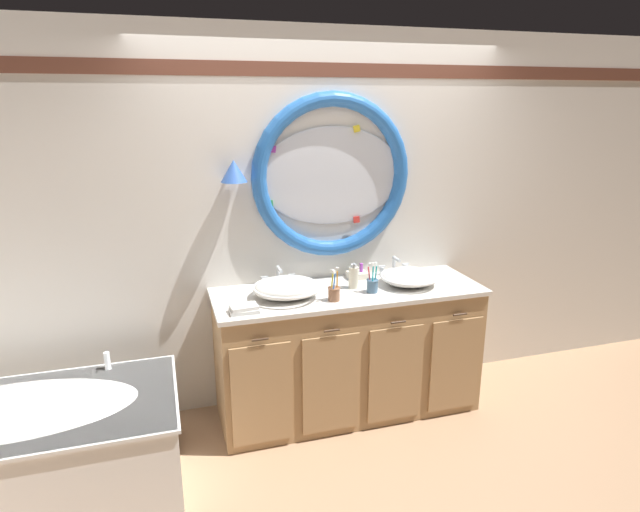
{
  "coord_description": "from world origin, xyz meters",
  "views": [
    {
      "loc": [
        -1.12,
        -2.97,
        2.13
      ],
      "look_at": [
        -0.14,
        0.25,
        1.15
      ],
      "focal_mm": 30.26,
      "sensor_mm": 36.0,
      "label": 1
    }
  ],
  "objects": [
    {
      "name": "toiletry_basket",
      "position": [
        0.2,
        0.45,
        0.93
      ],
      "size": [
        0.14,
        0.11,
        0.11
      ],
      "color": "beige",
      "rests_on": "vanity_counter"
    },
    {
      "name": "toothbrush_holder_left",
      "position": [
        -0.1,
        0.08,
        0.96
      ],
      "size": [
        0.08,
        0.08,
        0.22
      ],
      "color": "#996647",
      "rests_on": "vanity_counter"
    },
    {
      "name": "ground_plane",
      "position": [
        0.0,
        0.0,
        0.0
      ],
      "size": [
        14.0,
        14.0,
        0.0
      ],
      "primitive_type": "plane",
      "color": "tan"
    },
    {
      "name": "faucet_set_right",
      "position": [
        0.49,
        0.47,
        0.96
      ],
      "size": [
        0.24,
        0.12,
        0.14
      ],
      "color": "silver",
      "rests_on": "vanity_counter"
    },
    {
      "name": "faucet_set_left",
      "position": [
        -0.37,
        0.47,
        0.96
      ],
      "size": [
        0.24,
        0.13,
        0.14
      ],
      "color": "silver",
      "rests_on": "vanity_counter"
    },
    {
      "name": "folded_hand_towel",
      "position": [
        -0.68,
        0.04,
        0.93
      ],
      "size": [
        0.17,
        0.12,
        0.05
      ],
      "color": "white",
      "rests_on": "vanity_counter"
    },
    {
      "name": "sink_basin_left",
      "position": [
        -0.37,
        0.22,
        0.97
      ],
      "size": [
        0.44,
        0.44,
        0.13
      ],
      "color": "white",
      "rests_on": "vanity_counter"
    },
    {
      "name": "back_wall_assembly",
      "position": [
        0.0,
        0.58,
        1.34
      ],
      "size": [
        6.4,
        0.26,
        2.6
      ],
      "color": "silver",
      "rests_on": "ground_plane"
    },
    {
      "name": "toothbrush_holder_right",
      "position": [
        0.19,
        0.15,
        0.96
      ],
      "size": [
        0.08,
        0.08,
        0.21
      ],
      "color": "slate",
      "rests_on": "vanity_counter"
    },
    {
      "name": "soap_dispenser",
      "position": [
        0.1,
        0.27,
        0.98
      ],
      "size": [
        0.07,
        0.07,
        0.18
      ],
      "color": "#EFE5C6",
      "rests_on": "vanity_counter"
    },
    {
      "name": "vanity_counter",
      "position": [
        0.06,
        0.24,
        0.45
      ],
      "size": [
        1.82,
        0.65,
        0.9
      ],
      "color": "tan",
      "rests_on": "ground_plane"
    },
    {
      "name": "sink_basin_right",
      "position": [
        0.49,
        0.22,
        0.96
      ],
      "size": [
        0.4,
        0.4,
        0.11
      ],
      "color": "white",
      "rests_on": "vanity_counter"
    },
    {
      "name": "bathtub",
      "position": [
        -1.96,
        -0.11,
        0.34
      ],
      "size": [
        1.71,
        0.87,
        0.66
      ],
      "color": "white",
      "rests_on": "ground_plane"
    }
  ]
}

